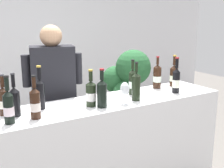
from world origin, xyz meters
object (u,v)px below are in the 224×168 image
Objects in this scene: wine_bottle_3 at (4,101)px; wine_bottle_10 at (9,106)px; person_server at (55,112)px; potted_shrub at (126,90)px; wine_glass at (125,90)px; wine_bottle_5 at (102,92)px; wine_bottle_6 at (15,100)px; wine_bottle_11 at (136,86)px; wine_bottle_0 at (157,76)px; wine_bottle_1 at (132,82)px; wine_bottle_2 at (91,93)px; wine_bottle_9 at (176,80)px; wine_bottle_8 at (40,92)px; wine_bottle_4 at (35,103)px; wine_bottle_7 at (174,75)px.

wine_bottle_10 reaches higher than wine_bottle_3.
potted_shrub is (1.10, 0.36, -0.00)m from person_server.
wine_bottle_5 is at bearing 174.38° from wine_glass.
wine_bottle_11 reaches higher than wine_bottle_6.
wine_bottle_3 is at bearing -178.25° from wine_bottle_0.
wine_bottle_11 reaches higher than wine_bottle_1.
wine_bottle_2 is 0.96× the size of wine_bottle_5.
wine_glass is at bearing -175.53° from wine_bottle_9.
wine_bottle_0 is 0.24m from wine_bottle_9.
wine_bottle_8 is 0.82m from wine_bottle_11.
wine_bottle_0 is 0.98× the size of wine_bottle_10.
wine_bottle_4 is 1.00× the size of wine_bottle_5.
wine_bottle_2 is 0.91m from wine_bottle_9.
potted_shrub is at bearing 30.97° from wine_bottle_10.
wine_bottle_7 reaches higher than wine_bottle_6.
wine_bottle_9 reaches higher than wine_bottle_7.
wine_bottle_7 is 1.77× the size of wine_glass.
wine_bottle_0 is 0.21m from wine_bottle_7.
wine_bottle_9 is (-0.18, -0.22, 0.01)m from wine_bottle_7.
person_server is (-1.02, 0.61, -0.32)m from wine_bottle_9.
wine_bottle_7 is at bearing 8.40° from wine_bottle_4.
wine_bottle_3 is at bearing 88.21° from wine_bottle_10.
wine_bottle_6 is at bearing 172.54° from wine_bottle_2.
person_server is (-0.54, 0.62, -0.33)m from wine_bottle_11.
wine_bottle_0 is at bearing 9.43° from wine_bottle_10.
wine_bottle_10 is (-0.07, -0.14, 0.00)m from wine_bottle_6.
wine_bottle_7 is at bearing 0.86° from wine_bottle_3.
wine_bottle_0 is 0.85m from wine_bottle_5.
wine_bottle_4 and wine_bottle_5 have the same top height.
wine_glass is (0.21, -0.02, -0.00)m from wine_bottle_5.
wine_bottle_11 reaches higher than wine_glass.
wine_bottle_5 is (0.55, -0.02, 0.01)m from wine_bottle_4.
wine_bottle_10 reaches higher than wine_bottle_7.
wine_bottle_9 is (0.84, 0.03, 0.00)m from wine_bottle_5.
wine_bottle_4 is at bearing -116.74° from wine_bottle_8.
wine_bottle_11 is (-0.49, -0.01, 0.01)m from wine_bottle_9.
wine_bottle_8 is at bearing 17.14° from wine_bottle_6.
wine_bottle_8 reaches higher than wine_glass.
wine_bottle_8 is 0.21× the size of person_server.
wine_bottle_1 is 0.20× the size of person_server.
wine_bottle_4 is at bearing -171.60° from wine_bottle_7.
wine_bottle_8 is 1.87× the size of wine_glass.
wine_bottle_11 is at bearing -13.85° from wine_bottle_8.
wine_bottle_5 is at bearing -16.93° from wine_bottle_3.
potted_shrub is (0.48, 0.80, -0.32)m from wine_bottle_1.
wine_bottle_0 is at bearing -99.07° from potted_shrub.
person_server is (0.54, 0.42, -0.31)m from wine_bottle_3.
wine_bottle_11 reaches higher than wine_bottle_0.
wine_bottle_5 reaches higher than wine_glass.
person_server is at bearing 120.51° from wine_glass.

